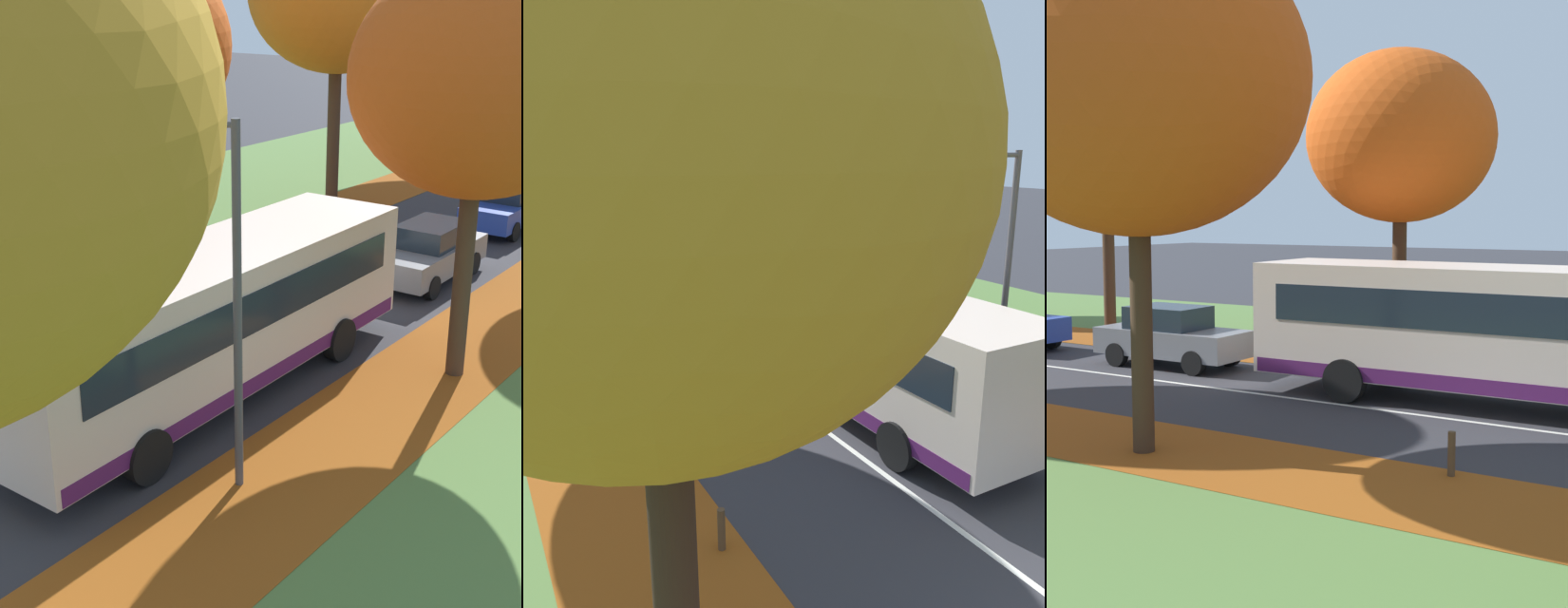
# 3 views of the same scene
# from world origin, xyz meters

# --- Properties ---
(leaf_litter_left) EXTENTS (2.80, 60.00, 0.00)m
(leaf_litter_left) POSITION_xyz_m (-4.60, 14.00, 0.01)
(leaf_litter_left) COLOR #8C4714
(leaf_litter_left) RESTS_ON grass_verge_left
(grass_verge_right) EXTENTS (12.00, 90.00, 0.01)m
(grass_verge_right) POSITION_xyz_m (9.20, 20.00, 0.00)
(grass_verge_right) COLOR #517538
(grass_verge_right) RESTS_ON ground
(leaf_litter_right) EXTENTS (2.80, 60.00, 0.00)m
(leaf_litter_right) POSITION_xyz_m (4.60, 14.00, 0.01)
(leaf_litter_right) COLOR #8C4714
(leaf_litter_right) RESTS_ON grass_verge_right
(road_centre_line) EXTENTS (0.12, 80.00, 0.01)m
(road_centre_line) POSITION_xyz_m (0.00, 20.00, 0.00)
(road_centre_line) COLOR silver
(road_centre_line) RESTS_ON ground
(tree_left_nearest) EXTENTS (4.50, 4.50, 7.91)m
(tree_left_nearest) POSITION_xyz_m (-5.35, 1.73, 5.85)
(tree_left_nearest) COLOR black
(tree_left_nearest) RESTS_ON ground
(tree_left_near) EXTENTS (5.83, 5.83, 8.94)m
(tree_left_near) POSITION_xyz_m (-4.92, 12.94, 6.30)
(tree_left_near) COLOR #382619
(tree_left_near) RESTS_ON ground
(tree_right_near) EXTENTS (5.03, 5.03, 8.37)m
(tree_right_near) POSITION_xyz_m (4.99, 12.73, 6.09)
(tree_right_near) COLOR #422D1E
(tree_right_near) RESTS_ON ground
(tree_right_mid) EXTENTS (4.56, 4.56, 8.13)m
(tree_right_mid) POSITION_xyz_m (5.02, 23.33, 6.05)
(tree_right_mid) COLOR #422D1E
(tree_right_mid) RESTS_ON ground
(tree_right_far) EXTENTS (4.63, 4.63, 9.31)m
(tree_right_far) POSITION_xyz_m (4.83, 35.44, 7.16)
(tree_right_far) COLOR black
(tree_right_far) RESTS_ON ground
(tree_right_distant) EXTENTS (5.60, 5.60, 8.22)m
(tree_right_distant) POSITION_xyz_m (4.91, 46.45, 5.69)
(tree_right_distant) COLOR #422D1E
(tree_right_distant) RESTS_ON ground
(bollard_fourth) EXTENTS (0.12, 0.12, 0.70)m
(bollard_fourth) POSITION_xyz_m (-3.58, 5.11, 0.35)
(bollard_fourth) COLOR #4C3823
(bollard_fourth) RESTS_ON ground
(bollard_fifth) EXTENTS (0.12, 0.12, 0.71)m
(bollard_fifth) POSITION_xyz_m (-3.50, 7.89, 0.36)
(bollard_fifth) COLOR #4C3823
(bollard_fifth) RESTS_ON ground
(streetlamp_right) EXTENTS (1.89, 0.28, 6.00)m
(streetlamp_right) POSITION_xyz_m (3.67, 6.62, 3.74)
(streetlamp_right) COLOR #47474C
(streetlamp_right) RESTS_ON ground
(bus) EXTENTS (2.78, 10.44, 2.98)m
(bus) POSITION_xyz_m (1.50, 8.96, 1.70)
(bus) COLOR beige
(bus) RESTS_ON ground
(car_grey_lead) EXTENTS (1.81, 4.21, 1.62)m
(car_grey_lead) POSITION_xyz_m (1.74, 17.91, 0.81)
(car_grey_lead) COLOR slate
(car_grey_lead) RESTS_ON ground
(car_blue_following) EXTENTS (1.80, 4.21, 1.62)m
(car_blue_following) POSITION_xyz_m (1.44, 24.37, 0.81)
(car_blue_following) COLOR #233D9E
(car_blue_following) RESTS_ON ground
(car_silver_third_in_line) EXTENTS (1.80, 4.21, 1.62)m
(car_silver_third_in_line) POSITION_xyz_m (1.54, 30.52, 0.81)
(car_silver_third_in_line) COLOR #B7BABF
(car_silver_third_in_line) RESTS_ON ground
(car_green_fourth_in_line) EXTENTS (1.87, 4.24, 1.62)m
(car_green_fourth_in_line) POSITION_xyz_m (1.37, 37.70, 0.81)
(car_green_fourth_in_line) COLOR #1E6038
(car_green_fourth_in_line) RESTS_ON ground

